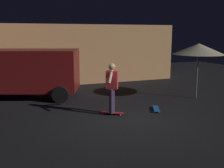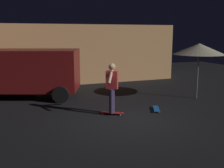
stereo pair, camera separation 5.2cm
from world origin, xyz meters
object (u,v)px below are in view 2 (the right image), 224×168
patio_umbrella (199,49)px  skateboard_ridden (112,113)px  skateboard_spare (156,109)px  parked_van (23,70)px  skater (112,84)px

patio_umbrella → skateboard_ridden: patio_umbrella is taller
skateboard_ridden → skateboard_spare: bearing=-3.1°
parked_van → skater: size_ratio=2.98×
skateboard_ridden → patio_umbrella: bearing=12.4°
patio_umbrella → skater: patio_umbrella is taller
skateboard_spare → skateboard_ridden: bearing=176.9°
patio_umbrella → skater: bearing=-167.6°
parked_van → skateboard_spare: parked_van is taller
patio_umbrella → skateboard_ridden: size_ratio=3.01×
parked_van → skater: bearing=-54.7°
skateboard_spare → patio_umbrella: bearing=21.9°
skateboard_ridden → skater: skater is taller
skateboard_spare → parked_van: bearing=138.4°
skateboard_spare → skater: bearing=176.9°
parked_van → patio_umbrella: (6.80, -2.81, 0.91)m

